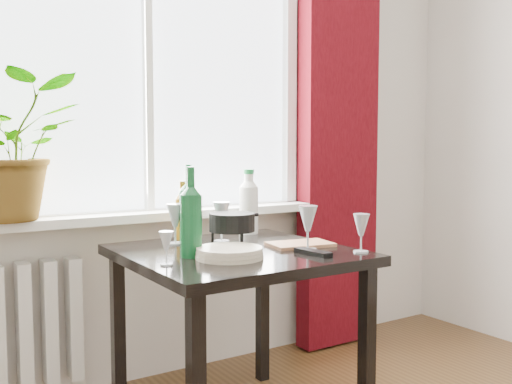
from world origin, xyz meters
TOP-DOWN VIEW (x-y plane):
  - window at (0.00, 2.22)m, footprint 1.72×0.08m
  - windowsill at (0.00, 2.15)m, footprint 1.72×0.20m
  - curtain at (1.12, 2.12)m, footprint 0.50×0.12m
  - table at (0.10, 1.55)m, footprint 0.85×0.85m
  - potted_plant at (-0.63, 2.13)m, footprint 0.57×0.50m
  - wine_bottle_left at (-0.12, 1.51)m, footprint 0.09×0.09m
  - wine_bottle_right at (-0.00, 1.77)m, footprint 0.09×0.09m
  - bottle_amber at (0.03, 1.90)m, footprint 0.08×0.08m
  - cleaning_bottle at (0.37, 1.89)m, footprint 0.09×0.09m
  - wineglass_front_right at (0.34, 1.39)m, footprint 0.10×0.10m
  - wineglass_far_right at (0.48, 1.24)m, footprint 0.08×0.08m
  - wineglass_back_center at (0.14, 1.75)m, footprint 0.09×0.09m
  - wineglass_back_left at (-0.05, 1.80)m, footprint 0.08×0.08m
  - wineglass_front_left at (-0.26, 1.42)m, footprint 0.06×0.06m
  - plate_stack at (-0.01, 1.41)m, footprint 0.33×0.33m
  - fondue_pot at (0.10, 1.59)m, footprint 0.22×0.19m
  - tv_remote at (0.29, 1.30)m, footprint 0.06×0.17m
  - cutting_board at (0.37, 1.48)m, footprint 0.28×0.20m

SIDE VIEW (x-z plane):
  - table at x=0.10m, z-range 0.28..1.02m
  - cutting_board at x=0.37m, z-range 0.74..0.75m
  - tv_remote at x=0.29m, z-range 0.74..0.76m
  - plate_stack at x=-0.01m, z-range 0.74..0.78m
  - wineglass_front_left at x=-0.26m, z-range 0.74..0.86m
  - fondue_pot at x=0.10m, z-range 0.74..0.88m
  - wineglass_far_right at x=0.48m, z-range 0.74..0.89m
  - windowsill at x=0.00m, z-range 0.80..0.84m
  - wineglass_back_left at x=-0.05m, z-range 0.74..0.91m
  - wineglass_back_center at x=0.14m, z-range 0.74..0.92m
  - wineglass_front_right at x=0.34m, z-range 0.74..0.92m
  - bottle_amber at x=0.03m, z-range 0.74..1.01m
  - cleaning_bottle at x=0.37m, z-range 0.74..1.05m
  - wine_bottle_right at x=0.00m, z-range 0.74..1.08m
  - wine_bottle_left at x=-0.12m, z-range 0.74..1.08m
  - potted_plant at x=-0.63m, z-range 0.84..1.45m
  - curtain at x=1.12m, z-range 0.01..2.58m
  - window at x=0.00m, z-range 0.79..2.41m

